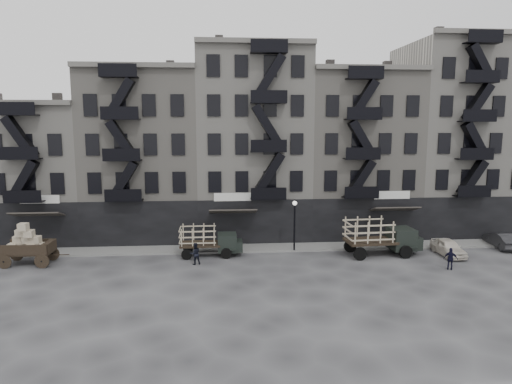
{
  "coord_description": "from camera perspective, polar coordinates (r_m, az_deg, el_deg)",
  "views": [
    {
      "loc": [
        -2.95,
        -33.62,
        10.66
      ],
      "look_at": [
        -0.06,
        4.0,
        4.84
      ],
      "focal_mm": 32.0,
      "sensor_mm": 36.0,
      "label": 1
    }
  ],
  "objects": [
    {
      "name": "building_east",
      "position": [
        49.16,
        23.59,
        6.11
      ],
      "size": [
        10.0,
        11.35,
        19.2
      ],
      "color": "#ACA79E",
      "rests_on": "ground"
    },
    {
      "name": "ground",
      "position": [
        35.39,
        0.6,
        -8.76
      ],
      "size": [
        140.0,
        140.0,
        0.0
      ],
      "primitive_type": "plane",
      "color": "#38383A",
      "rests_on": "ground"
    },
    {
      "name": "building_center",
      "position": [
        43.6,
        -0.51,
        5.93
      ],
      "size": [
        10.0,
        11.35,
        18.2
      ],
      "color": "#ACA79E",
      "rests_on": "ground"
    },
    {
      "name": "car_east",
      "position": [
        40.07,
        22.9,
        -6.39
      ],
      "size": [
        1.61,
        3.9,
        1.32
      ],
      "primitive_type": "imported",
      "rotation": [
        0.0,
        0.0,
        0.01
      ],
      "color": "beige",
      "rests_on": "ground"
    },
    {
      "name": "building_midwest",
      "position": [
        44.13,
        -13.61,
        4.42
      ],
      "size": [
        10.0,
        11.35,
        16.2
      ],
      "color": "gray",
      "rests_on": "ground"
    },
    {
      "name": "wagon",
      "position": [
        38.42,
        -26.81,
        -5.47
      ],
      "size": [
        3.87,
        2.18,
        3.21
      ],
      "rotation": [
        0.0,
        0.0,
        -0.04
      ],
      "color": "black",
      "rests_on": "ground"
    },
    {
      "name": "sidewalk",
      "position": [
        38.95,
        0.12,
        -7.0
      ],
      "size": [
        55.0,
        2.5,
        0.15
      ],
      "primitive_type": "cube",
      "color": "slate",
      "rests_on": "ground"
    },
    {
      "name": "stake_truck_west",
      "position": [
        36.83,
        -5.91,
        -5.82
      ],
      "size": [
        4.97,
        2.11,
        2.48
      ],
      "rotation": [
        0.0,
        0.0,
        0.01
      ],
      "color": "black",
      "rests_on": "ground"
    },
    {
      "name": "pedestrian_mid",
      "position": [
        34.95,
        -7.62,
        -7.64
      ],
      "size": [
        0.97,
        0.86,
        1.66
      ],
      "primitive_type": "imported",
      "rotation": [
        0.0,
        0.0,
        3.47
      ],
      "color": "black",
      "rests_on": "ground"
    },
    {
      "name": "lamp_post",
      "position": [
        37.54,
        4.84,
        -3.37
      ],
      "size": [
        0.36,
        0.36,
        4.28
      ],
      "color": "black",
      "rests_on": "ground"
    },
    {
      "name": "building_west",
      "position": [
        46.9,
        -25.7,
        2.2
      ],
      "size": [
        10.0,
        11.35,
        13.2
      ],
      "color": "#ACA79E",
      "rests_on": "ground"
    },
    {
      "name": "stake_truck_east",
      "position": [
        38.07,
        15.31,
        -5.13
      ],
      "size": [
        6.16,
        2.85,
        3.02
      ],
      "rotation": [
        0.0,
        0.0,
        0.07
      ],
      "color": "black",
      "rests_on": "ground"
    },
    {
      "name": "car_far",
      "position": [
        44.42,
        28.35,
        -5.31
      ],
      "size": [
        1.81,
        4.16,
        1.33
      ],
      "primitive_type": "imported",
      "rotation": [
        0.0,
        0.0,
        3.04
      ],
      "color": "black",
      "rests_on": "ground"
    },
    {
      "name": "policeman",
      "position": [
        36.31,
        23.15,
        -7.69
      ],
      "size": [
        1.03,
        0.76,
        1.63
      ],
      "primitive_type": "imported",
      "rotation": [
        0.0,
        0.0,
        2.7
      ],
      "color": "black",
      "rests_on": "ground"
    },
    {
      "name": "building_mideast",
      "position": [
        45.44,
        12.22,
        4.59
      ],
      "size": [
        10.0,
        11.35,
        16.2
      ],
      "color": "gray",
      "rests_on": "ground"
    }
  ]
}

